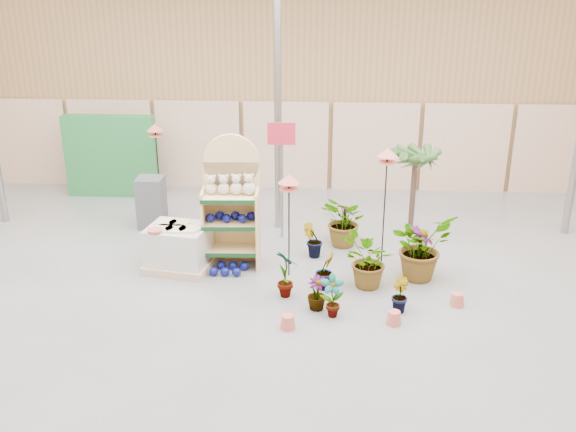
# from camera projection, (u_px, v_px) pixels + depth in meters

# --- Properties ---
(room) EXTENTS (15.20, 12.10, 4.70)m
(room) POSITION_uv_depth(u_px,v_px,m) (265.00, 153.00, 9.38)
(room) COLOR slate
(room) RESTS_ON ground
(display_shelf) EXTENTS (0.96, 0.63, 2.23)m
(display_shelf) POSITION_uv_depth(u_px,v_px,m) (232.00, 206.00, 10.72)
(display_shelf) COLOR #D9B77A
(display_shelf) RESTS_ON ground
(teddy_bears) EXTENTS (0.83, 0.22, 0.35)m
(teddy_bears) POSITION_uv_depth(u_px,v_px,m) (232.00, 186.00, 10.48)
(teddy_bears) COLOR beige
(teddy_bears) RESTS_ON display_shelf
(gazing_balls_shelf) EXTENTS (0.82, 0.28, 0.16)m
(gazing_balls_shelf) POSITION_uv_depth(u_px,v_px,m) (231.00, 217.00, 10.66)
(gazing_balls_shelf) COLOR navy
(gazing_balls_shelf) RESTS_ON display_shelf
(gazing_balls_floor) EXTENTS (0.63, 0.39, 0.15)m
(gazing_balls_floor) POSITION_uv_depth(u_px,v_px,m) (229.00, 269.00, 10.65)
(gazing_balls_floor) COLOR navy
(gazing_balls_floor) RESTS_ON ground
(pallet_stack) EXTENTS (1.20, 1.06, 0.79)m
(pallet_stack) POSITION_uv_depth(u_px,v_px,m) (179.00, 248.00, 10.71)
(pallet_stack) COLOR tan
(pallet_stack) RESTS_ON ground
(charcoal_planters) EXTENTS (0.50, 0.50, 1.00)m
(charcoal_planters) POSITION_uv_depth(u_px,v_px,m) (151.00, 202.00, 12.44)
(charcoal_planters) COLOR #393A3D
(charcoal_planters) RESTS_ON ground
(trellis_stock) EXTENTS (2.00, 0.30, 1.80)m
(trellis_stock) POSITION_uv_depth(u_px,v_px,m) (111.00, 156.00, 14.05)
(trellis_stock) COLOR #247236
(trellis_stock) RESTS_ON ground
(offer_sign) EXTENTS (0.50, 0.08, 2.20)m
(offer_sign) POSITION_uv_depth(u_px,v_px,m) (282.00, 157.00, 11.54)
(offer_sign) COLOR gray
(offer_sign) RESTS_ON ground
(bird_table_front) EXTENTS (0.34, 0.34, 1.74)m
(bird_table_front) POSITION_uv_depth(u_px,v_px,m) (289.00, 182.00, 10.01)
(bird_table_front) COLOR black
(bird_table_front) RESTS_ON ground
(bird_table_right) EXTENTS (0.34, 0.34, 2.03)m
(bird_table_right) POSITION_uv_depth(u_px,v_px,m) (387.00, 157.00, 10.40)
(bird_table_right) COLOR black
(bird_table_right) RESTS_ON ground
(bird_table_back) EXTENTS (0.34, 0.34, 1.84)m
(bird_table_back) POSITION_uv_depth(u_px,v_px,m) (155.00, 130.00, 12.89)
(bird_table_back) COLOR black
(bird_table_back) RESTS_ON ground
(palm) EXTENTS (0.70, 0.70, 1.82)m
(palm) POSITION_uv_depth(u_px,v_px,m) (416.00, 156.00, 11.62)
(palm) COLOR #452F25
(palm) RESTS_ON ground
(potted_plant_0) EXTENTS (0.49, 0.50, 0.79)m
(potted_plant_0) POSITION_uv_depth(u_px,v_px,m) (286.00, 273.00, 9.76)
(potted_plant_0) COLOR #335725
(potted_plant_0) RESTS_ON ground
(potted_plant_1) EXTENTS (0.43, 0.45, 0.63)m
(potted_plant_1) POSITION_uv_depth(u_px,v_px,m) (326.00, 270.00, 10.06)
(potted_plant_1) COLOR #335725
(potted_plant_1) RESTS_ON ground
(potted_plant_2) EXTENTS (1.03, 1.06, 0.90)m
(potted_plant_2) POSITION_uv_depth(u_px,v_px,m) (368.00, 262.00, 10.02)
(potted_plant_2) COLOR #335725
(potted_plant_2) RESTS_ON ground
(potted_plant_3) EXTENTS (0.57, 0.57, 0.90)m
(potted_plant_3) POSITION_uv_depth(u_px,v_px,m) (420.00, 253.00, 10.32)
(potted_plant_3) COLOR #335725
(potted_plant_3) RESTS_ON ground
(potted_plant_5) EXTENTS (0.43, 0.40, 0.63)m
(potted_plant_5) POSITION_uv_depth(u_px,v_px,m) (313.00, 240.00, 11.15)
(potted_plant_5) COLOR #335725
(potted_plant_5) RESTS_ON ground
(potted_plant_6) EXTENTS (1.09, 1.12, 0.95)m
(potted_plant_6) POSITION_uv_depth(u_px,v_px,m) (345.00, 222.00, 11.55)
(potted_plant_6) COLOR #335725
(potted_plant_6) RESTS_ON ground
(potted_plant_7) EXTENTS (0.38, 0.38, 0.51)m
(potted_plant_7) POSITION_uv_depth(u_px,v_px,m) (317.00, 294.00, 9.45)
(potted_plant_7) COLOR #335725
(potted_plant_7) RESTS_ON ground
(potted_plant_8) EXTENTS (0.38, 0.28, 0.66)m
(potted_plant_8) POSITION_uv_depth(u_px,v_px,m) (332.00, 296.00, 9.21)
(potted_plant_8) COLOR #335725
(potted_plant_8) RESTS_ON ground
(potted_plant_9) EXTENTS (0.29, 0.33, 0.53)m
(potted_plant_9) POSITION_uv_depth(u_px,v_px,m) (399.00, 295.00, 9.39)
(potted_plant_9) COLOR #335725
(potted_plant_9) RESTS_ON ground
(potted_plant_10) EXTENTS (1.32, 1.29, 1.11)m
(potted_plant_10) POSITION_uv_depth(u_px,v_px,m) (421.00, 246.00, 10.33)
(potted_plant_10) COLOR #335725
(potted_plant_10) RESTS_ON ground
(potted_plant_11) EXTENTS (0.54, 0.54, 0.75)m
(potted_plant_11) POSITION_uv_depth(u_px,v_px,m) (345.00, 223.00, 11.75)
(potted_plant_11) COLOR #335725
(potted_plant_11) RESTS_ON ground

